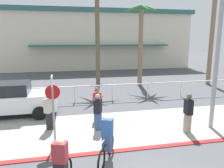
{
  "coord_description": "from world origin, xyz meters",
  "views": [
    {
      "loc": [
        -1.67,
        -4.72,
        3.84
      ],
      "look_at": [
        0.61,
        6.0,
        1.59
      ],
      "focal_mm": 35.88,
      "sensor_mm": 36.0,
      "label": 1
    }
  ],
  "objects_px": {
    "stop_sign_bike_lane": "(53,100)",
    "palm_tree_3": "(215,2)",
    "car_white_1": "(10,99)",
    "pedestrian_0": "(97,105)",
    "palm_tree_1": "(97,8)",
    "palm_tree_2": "(141,23)",
    "pedestrian_3": "(98,114)",
    "streetlight_curb": "(224,27)",
    "pedestrian_2": "(49,113)",
    "cyclist_black_1": "(107,140)",
    "pedestrian_1": "(188,115)"
  },
  "relations": [
    {
      "from": "cyclist_black_1",
      "to": "palm_tree_2",
      "type": "bearing_deg",
      "value": 66.27
    },
    {
      "from": "stop_sign_bike_lane",
      "to": "palm_tree_1",
      "type": "bearing_deg",
      "value": 73.58
    },
    {
      "from": "pedestrian_1",
      "to": "pedestrian_2",
      "type": "relative_size",
      "value": 1.05
    },
    {
      "from": "palm_tree_1",
      "to": "pedestrian_3",
      "type": "bearing_deg",
      "value": -98.32
    },
    {
      "from": "palm_tree_3",
      "to": "pedestrian_2",
      "type": "xyz_separation_m",
      "value": [
        -12.51,
        -7.04,
        -5.92
      ]
    },
    {
      "from": "pedestrian_0",
      "to": "pedestrian_1",
      "type": "relative_size",
      "value": 0.96
    },
    {
      "from": "streetlight_curb",
      "to": "palm_tree_2",
      "type": "distance_m",
      "value": 9.55
    },
    {
      "from": "palm_tree_1",
      "to": "palm_tree_2",
      "type": "bearing_deg",
      "value": -21.1
    },
    {
      "from": "stop_sign_bike_lane",
      "to": "car_white_1",
      "type": "distance_m",
      "value": 4.38
    },
    {
      "from": "streetlight_curb",
      "to": "palm_tree_1",
      "type": "bearing_deg",
      "value": 107.52
    },
    {
      "from": "cyclist_black_1",
      "to": "car_white_1",
      "type": "bearing_deg",
      "value": 127.37
    },
    {
      "from": "palm_tree_1",
      "to": "palm_tree_3",
      "type": "bearing_deg",
      "value": -13.83
    },
    {
      "from": "pedestrian_3",
      "to": "palm_tree_2",
      "type": "bearing_deg",
      "value": 60.78
    },
    {
      "from": "car_white_1",
      "to": "pedestrian_0",
      "type": "bearing_deg",
      "value": -19.73
    },
    {
      "from": "palm_tree_1",
      "to": "pedestrian_3",
      "type": "height_order",
      "value": "palm_tree_1"
    },
    {
      "from": "pedestrian_2",
      "to": "stop_sign_bike_lane",
      "type": "bearing_deg",
      "value": -79.98
    },
    {
      "from": "palm_tree_2",
      "to": "pedestrian_3",
      "type": "height_order",
      "value": "palm_tree_2"
    },
    {
      "from": "cyclist_black_1",
      "to": "pedestrian_2",
      "type": "relative_size",
      "value": 1.05
    },
    {
      "from": "stop_sign_bike_lane",
      "to": "streetlight_curb",
      "type": "xyz_separation_m",
      "value": [
        6.58,
        -0.03,
        2.6
      ]
    },
    {
      "from": "pedestrian_3",
      "to": "palm_tree_1",
      "type": "bearing_deg",
      "value": 81.68
    },
    {
      "from": "pedestrian_0",
      "to": "cyclist_black_1",
      "type": "bearing_deg",
      "value": -93.5
    },
    {
      "from": "car_white_1",
      "to": "pedestrian_1",
      "type": "xyz_separation_m",
      "value": [
        7.59,
        -3.68,
        -0.1
      ]
    },
    {
      "from": "streetlight_curb",
      "to": "cyclist_black_1",
      "type": "relative_size",
      "value": 4.5
    },
    {
      "from": "car_white_1",
      "to": "cyclist_black_1",
      "type": "height_order",
      "value": "car_white_1"
    },
    {
      "from": "stop_sign_bike_lane",
      "to": "palm_tree_3",
      "type": "relative_size",
      "value": 0.27
    },
    {
      "from": "car_white_1",
      "to": "pedestrian_1",
      "type": "bearing_deg",
      "value": -25.89
    },
    {
      "from": "streetlight_curb",
      "to": "pedestrian_1",
      "type": "distance_m",
      "value": 3.73
    },
    {
      "from": "car_white_1",
      "to": "pedestrian_0",
      "type": "distance_m",
      "value": 4.42
    },
    {
      "from": "pedestrian_2",
      "to": "streetlight_curb",
      "type": "bearing_deg",
      "value": -12.54
    },
    {
      "from": "palm_tree_2",
      "to": "pedestrian_1",
      "type": "xyz_separation_m",
      "value": [
        -1.18,
        -9.51,
        -4.23
      ]
    },
    {
      "from": "stop_sign_bike_lane",
      "to": "pedestrian_0",
      "type": "height_order",
      "value": "stop_sign_bike_lane"
    },
    {
      "from": "car_white_1",
      "to": "pedestrian_2",
      "type": "relative_size",
      "value": 2.76
    },
    {
      "from": "stop_sign_bike_lane",
      "to": "pedestrian_3",
      "type": "relative_size",
      "value": 1.63
    },
    {
      "from": "palm_tree_1",
      "to": "pedestrian_2",
      "type": "xyz_separation_m",
      "value": [
        -3.44,
        -9.28,
        -5.48
      ]
    },
    {
      "from": "palm_tree_3",
      "to": "cyclist_black_1",
      "type": "xyz_separation_m",
      "value": [
        -10.59,
        -10.03,
        -5.95
      ]
    },
    {
      "from": "palm_tree_1",
      "to": "car_white_1",
      "type": "distance_m",
      "value": 10.43
    },
    {
      "from": "palm_tree_2",
      "to": "palm_tree_3",
      "type": "xyz_separation_m",
      "value": [
        5.76,
        -0.96,
        1.65
      ]
    },
    {
      "from": "stop_sign_bike_lane",
      "to": "pedestrian_3",
      "type": "bearing_deg",
      "value": 30.25
    },
    {
      "from": "pedestrian_2",
      "to": "pedestrian_0",
      "type": "bearing_deg",
      "value": 17.51
    },
    {
      "from": "pedestrian_0",
      "to": "pedestrian_3",
      "type": "bearing_deg",
      "value": -96.59
    },
    {
      "from": "stop_sign_bike_lane",
      "to": "pedestrian_2",
      "type": "distance_m",
      "value": 1.78
    },
    {
      "from": "car_white_1",
      "to": "pedestrian_1",
      "type": "distance_m",
      "value": 8.43
    },
    {
      "from": "pedestrian_1",
      "to": "pedestrian_2",
      "type": "distance_m",
      "value": 5.77
    },
    {
      "from": "streetlight_curb",
      "to": "pedestrian_3",
      "type": "bearing_deg",
      "value": 167.73
    },
    {
      "from": "palm_tree_2",
      "to": "pedestrian_1",
      "type": "bearing_deg",
      "value": -97.04
    },
    {
      "from": "palm_tree_1",
      "to": "car_white_1",
      "type": "relative_size",
      "value": 1.96
    },
    {
      "from": "palm_tree_3",
      "to": "car_white_1",
      "type": "xyz_separation_m",
      "value": [
        -14.53,
        -4.88,
        -5.78
      ]
    },
    {
      "from": "pedestrian_3",
      "to": "streetlight_curb",
      "type": "bearing_deg",
      "value": -12.27
    },
    {
      "from": "palm_tree_1",
      "to": "pedestrian_0",
      "type": "bearing_deg",
      "value": -98.55
    },
    {
      "from": "palm_tree_1",
      "to": "pedestrian_0",
      "type": "distance_m",
      "value": 10.28
    }
  ]
}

